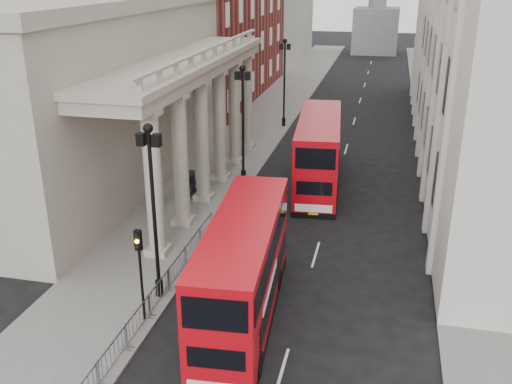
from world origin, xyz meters
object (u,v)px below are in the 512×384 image
(lamp_post_mid, at_px, (243,116))
(pedestrian_b, at_px, (189,188))
(lamp_post_north, at_px, (284,77))
(bus_far, at_px, (318,151))
(bus_near, at_px, (243,269))
(pedestrian_a, at_px, (152,202))
(traffic_light, at_px, (139,259))
(pedestrian_c, at_px, (192,183))
(lamp_post_south, at_px, (153,201))

(lamp_post_mid, bearing_deg, pedestrian_b, -122.25)
(lamp_post_north, height_order, bus_far, lamp_post_north)
(lamp_post_mid, relative_size, bus_near, 0.75)
(pedestrian_a, xyz_separation_m, pedestrian_b, (1.37, 3.05, -0.12))
(lamp_post_mid, bearing_deg, traffic_light, -89.68)
(pedestrian_c, bearing_deg, lamp_post_south, -44.93)
(lamp_post_north, bearing_deg, bus_far, -71.17)
(lamp_post_mid, height_order, pedestrian_b, lamp_post_mid)
(lamp_post_south, height_order, traffic_light, lamp_post_south)
(lamp_post_mid, distance_m, bus_far, 5.81)
(bus_near, relative_size, pedestrian_a, 6.24)
(bus_near, bearing_deg, traffic_light, -167.08)
(lamp_post_north, distance_m, bus_far, 16.65)
(lamp_post_mid, bearing_deg, bus_far, 4.19)
(bus_far, height_order, pedestrian_b, bus_far)
(bus_far, bearing_deg, lamp_post_mid, 179.25)
(lamp_post_north, relative_size, traffic_light, 1.93)
(lamp_post_north, xyz_separation_m, bus_far, (5.32, -15.61, -2.30))
(lamp_post_mid, bearing_deg, pedestrian_a, -118.98)
(pedestrian_c, bearing_deg, traffic_light, -46.19)
(pedestrian_a, relative_size, pedestrian_c, 0.96)
(lamp_post_south, xyz_separation_m, traffic_light, (0.10, -2.02, -1.80))
(pedestrian_a, bearing_deg, pedestrian_b, 39.05)
(lamp_post_mid, distance_m, bus_near, 17.44)
(lamp_post_mid, distance_m, lamp_post_north, 16.00)
(traffic_light, bearing_deg, pedestrian_c, 100.81)
(lamp_post_south, distance_m, pedestrian_a, 10.40)
(lamp_post_south, distance_m, pedestrian_c, 13.31)
(pedestrian_a, bearing_deg, lamp_post_mid, 34.21)
(bus_near, distance_m, pedestrian_b, 14.41)
(bus_near, bearing_deg, pedestrian_b, 114.60)
(pedestrian_b, bearing_deg, bus_far, -149.07)
(pedestrian_b, height_order, pedestrian_c, pedestrian_c)
(lamp_post_north, height_order, bus_near, lamp_post_north)
(lamp_post_south, xyz_separation_m, pedestrian_b, (-2.64, 11.82, -4.02))
(bus_far, height_order, pedestrian_c, bus_far)
(lamp_post_mid, bearing_deg, bus_near, -75.68)
(lamp_post_mid, relative_size, pedestrian_a, 4.68)
(lamp_post_north, distance_m, pedestrian_b, 20.75)
(bus_near, height_order, pedestrian_a, bus_near)
(lamp_post_mid, bearing_deg, pedestrian_c, -126.89)
(pedestrian_c, bearing_deg, bus_near, -29.25)
(lamp_post_mid, height_order, bus_far, lamp_post_mid)
(traffic_light, bearing_deg, pedestrian_a, 110.86)
(lamp_post_south, bearing_deg, lamp_post_north, 90.00)
(lamp_post_south, relative_size, pedestrian_c, 4.50)
(bus_far, bearing_deg, bus_near, -98.46)
(pedestrian_c, bearing_deg, pedestrian_b, -55.02)
(lamp_post_south, bearing_deg, bus_far, 72.01)
(bus_near, bearing_deg, pedestrian_c, 113.49)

